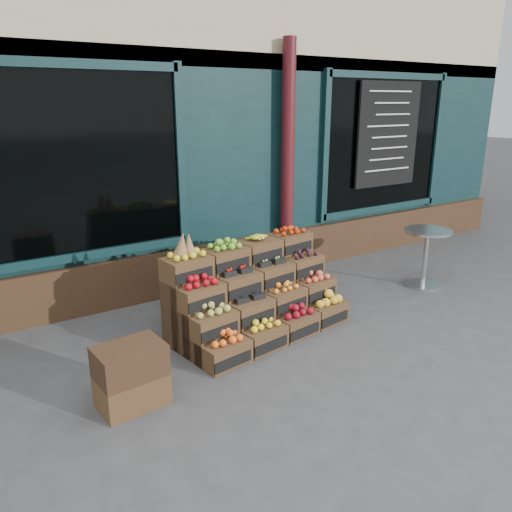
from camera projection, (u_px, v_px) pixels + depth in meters
ground at (310, 350)px, 5.05m from camera, size 60.00×60.00×0.00m
shop_facade at (123, 102)px, 8.41m from camera, size 12.00×6.24×4.80m
crate_display at (254, 298)px, 5.41m from camera, size 2.01×1.18×1.19m
spare_crates at (131, 376)px, 4.06m from camera, size 0.56×0.41×0.54m
bistro_table at (426, 251)px, 6.66m from camera, size 0.62×0.62×0.79m
shopkeeper at (66, 230)px, 6.08m from camera, size 0.77×0.63×1.82m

